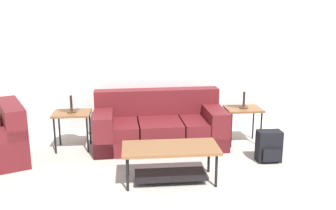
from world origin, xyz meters
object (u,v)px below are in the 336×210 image
at_px(side_table_right, 243,112).
at_px(table_lamp_right, 245,83).
at_px(couch, 159,126).
at_px(side_table_left, 72,116).
at_px(backpack, 269,147).
at_px(table_lamp_left, 70,86).
at_px(coffee_table, 170,156).

distance_m(side_table_right, table_lamp_right, 0.45).
relative_size(couch, table_lamp_right, 3.96).
bearing_deg(side_table_left, side_table_right, 0.00).
xyz_separation_m(side_table_right, table_lamp_right, (-0.00, -0.00, 0.45)).
xyz_separation_m(side_table_right, backpack, (0.15, -0.76, -0.29)).
distance_m(side_table_left, side_table_right, 2.60).
distance_m(couch, table_lamp_right, 1.46).
bearing_deg(couch, side_table_left, -177.23).
bearing_deg(side_table_right, couch, 177.23).
distance_m(side_table_left, table_lamp_left, 0.45).
relative_size(side_table_left, table_lamp_right, 1.13).
relative_size(side_table_right, table_lamp_left, 1.13).
xyz_separation_m(coffee_table, backpack, (1.41, 0.49, -0.12)).
height_order(table_lamp_right, backpack, table_lamp_right).
relative_size(side_table_right, backpack, 1.31).
bearing_deg(side_table_right, coffee_table, -135.43).
xyz_separation_m(side_table_left, table_lamp_right, (2.60, -0.00, 0.45)).
height_order(couch, backpack, couch).
bearing_deg(backpack, side_table_right, 100.76).
xyz_separation_m(couch, coffee_table, (0.03, -1.31, 0.04)).
height_order(coffee_table, table_lamp_right, table_lamp_right).
distance_m(table_lamp_left, table_lamp_right, 2.60).
distance_m(side_table_right, backpack, 0.83).
bearing_deg(table_lamp_right, couch, 177.23).
height_order(couch, coffee_table, couch).
xyz_separation_m(side_table_left, table_lamp_left, (0.00, -0.00, 0.45)).
bearing_deg(coffee_table, backpack, 18.99).
height_order(side_table_left, backpack, side_table_left).
relative_size(coffee_table, table_lamp_left, 2.29).
height_order(side_table_right, table_lamp_right, table_lamp_right).
bearing_deg(side_table_left, coffee_table, -43.17).
bearing_deg(backpack, table_lamp_left, 164.46).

